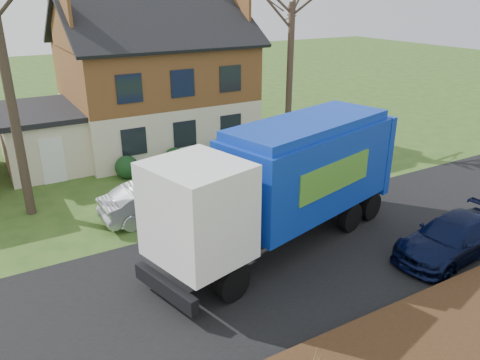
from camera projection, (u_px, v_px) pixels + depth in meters
ground at (261, 269)px, 14.59m from camera, size 120.00×120.00×0.00m
road at (261, 269)px, 14.59m from camera, size 80.00×7.00×0.02m
main_house at (146, 73)px, 24.94m from camera, size 12.95×8.95×9.26m
garbage_truck at (287, 178)px, 15.32m from camera, size 10.03×4.93×4.15m
silver_sedan at (157, 200)px, 17.79m from camera, size 4.33×1.68×1.40m
navy_wagon at (452, 238)px, 15.15m from camera, size 4.61×2.15×1.30m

